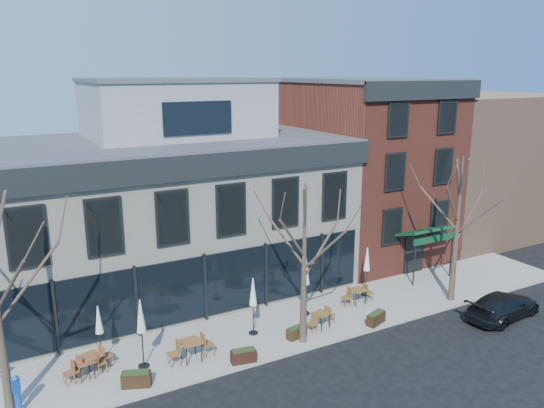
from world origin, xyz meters
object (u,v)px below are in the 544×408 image
parked_sedan (503,306)px  umbrella_0 (99,323)px  call_box (17,393)px  cafe_set_0 (85,367)px

parked_sedan → umbrella_0: (-17.86, 4.95, 1.26)m
call_box → umbrella_0: (3.19, 1.98, 0.96)m
call_box → umbrella_0: bearing=31.8°
cafe_set_0 → umbrella_0: umbrella_0 is taller
call_box → cafe_set_0: call_box is taller
call_box → umbrella_0: size_ratio=0.59×
parked_sedan → cafe_set_0: 19.08m
call_box → cafe_set_0: 2.66m
parked_sedan → call_box: 21.26m
parked_sedan → cafe_set_0: (-18.65, 4.06, -0.03)m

